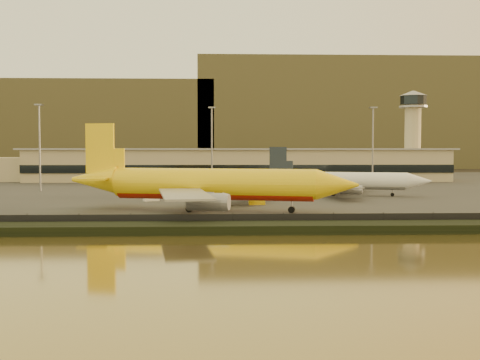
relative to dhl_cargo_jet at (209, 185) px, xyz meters
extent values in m
plane|color=black|center=(10.14, -12.61, -5.48)|extent=(900.00, 900.00, 0.00)
cube|color=black|center=(10.14, -29.61, -4.78)|extent=(320.00, 7.00, 1.40)
cube|color=#2D2D2D|center=(10.14, 82.39, -5.38)|extent=(320.00, 220.00, 0.20)
cube|color=black|center=(10.14, -25.61, -4.18)|extent=(300.00, 0.05, 2.20)
cube|color=tan|center=(10.14, 112.39, 0.72)|extent=(160.00, 22.00, 12.00)
cube|color=black|center=(10.14, 101.19, -0.28)|extent=(160.00, 0.60, 3.00)
cube|color=gray|center=(10.14, 112.39, 7.02)|extent=(164.00, 24.00, 0.60)
cylinder|color=tan|center=(80.14, 118.39, 9.72)|extent=(6.40, 6.40, 30.00)
cylinder|color=black|center=(80.14, 118.39, 26.47)|extent=(10.40, 10.40, 3.50)
cone|color=gray|center=(80.14, 118.39, 29.22)|extent=(11.20, 11.20, 2.00)
cylinder|color=gray|center=(80.14, 118.39, 23.92)|extent=(11.20, 11.20, 0.80)
cylinder|color=slate|center=(-49.86, 57.39, 7.22)|extent=(0.50, 0.50, 25.00)
cube|color=slate|center=(-49.86, 57.39, 19.92)|extent=(2.20, 2.20, 0.40)
cylinder|color=slate|center=(0.14, 67.39, 7.22)|extent=(0.50, 0.50, 25.00)
cube|color=slate|center=(0.14, 67.39, 19.92)|extent=(2.20, 2.20, 0.40)
cylinder|color=slate|center=(50.14, 65.39, 7.22)|extent=(0.50, 0.50, 25.00)
cube|color=slate|center=(50.14, 65.39, 19.92)|extent=(2.20, 2.20, 0.40)
cube|color=brown|center=(-129.86, 327.39, 22.02)|extent=(260.00, 160.00, 55.00)
cube|color=brown|center=(100.14, 327.39, 29.52)|extent=(220.00, 160.00, 70.00)
cylinder|color=yellow|center=(1.04, -0.27, 0.32)|extent=(40.99, 15.98, 5.90)
cylinder|color=#AA1B09|center=(1.04, -0.27, -0.71)|extent=(39.56, 14.44, 4.60)
cone|color=yellow|center=(24.64, -6.41, 0.32)|extent=(9.16, 7.70, 5.90)
cone|color=yellow|center=(-23.64, 6.15, 0.76)|extent=(11.36, 8.27, 5.90)
cube|color=yellow|center=(-22.55, 5.86, 7.25)|extent=(6.15, 2.03, 10.32)
cube|color=yellow|center=(-19.96, 11.29, 1.20)|extent=(7.79, 7.77, 0.35)
cube|color=yellow|center=(-22.93, -0.13, 1.20)|extent=(5.99, 5.93, 0.35)
cube|color=gray|center=(3.90, 15.21, -0.71)|extent=(21.58, 25.21, 0.35)
cylinder|color=gray|center=(5.68, 10.79, -2.33)|extent=(7.40, 4.85, 3.24)
cube|color=gray|center=(-4.01, -15.18, -0.71)|extent=(11.16, 26.32, 0.35)
cylinder|color=gray|center=(-0.30, -12.19, -2.33)|extent=(7.40, 4.85, 3.24)
cylinder|color=black|center=(16.13, -4.20, -4.63)|extent=(1.51, 1.33, 1.30)
cylinder|color=slate|center=(16.13, -4.20, -3.95)|extent=(0.23, 0.23, 2.65)
cylinder|color=black|center=(-3.74, -1.77, -4.63)|extent=(1.51, 1.33, 1.30)
cylinder|color=slate|center=(-3.74, -1.77, -3.95)|extent=(0.23, 0.23, 2.65)
cylinder|color=black|center=(-2.40, 3.37, -4.63)|extent=(1.51, 1.33, 1.30)
cylinder|color=slate|center=(-2.40, 3.37, -3.95)|extent=(0.23, 0.23, 2.65)
cylinder|color=white|center=(36.22, 38.68, -1.18)|extent=(31.02, 12.88, 4.31)
cylinder|color=gray|center=(36.22, 38.68, -1.94)|extent=(29.92, 11.72, 3.36)
cone|color=white|center=(54.01, 33.46, -1.18)|extent=(7.01, 5.84, 4.31)
cone|color=white|center=(17.59, 44.14, -0.86)|extent=(8.66, 6.32, 4.31)
cube|color=#1B2330|center=(18.42, 43.90, 3.89)|extent=(4.65, 1.67, 7.55)
cube|color=white|center=(20.46, 47.79, -0.54)|extent=(5.87, 5.82, 0.26)
cube|color=white|center=(18.03, 39.51, -0.54)|extent=(4.43, 4.22, 0.26)
cube|color=gray|center=(38.72, 50.30, -1.94)|extent=(16.78, 18.97, 0.26)
cylinder|color=gray|center=(39.98, 46.90, -3.12)|extent=(5.63, 3.73, 2.37)
cube|color=gray|center=(32.05, 27.54, -1.94)|extent=(7.92, 19.91, 0.26)
cylinder|color=gray|center=(34.94, 29.72, -3.12)|extent=(5.63, 3.73, 2.37)
cylinder|color=black|center=(47.60, 35.34, -4.81)|extent=(1.12, 0.99, 0.95)
cylinder|color=slate|center=(47.60, 35.34, -4.31)|extent=(0.23, 0.23, 1.94)
cylinder|color=black|center=(32.56, 37.73, -4.81)|extent=(1.12, 0.99, 0.95)
cylinder|color=slate|center=(32.56, 37.73, -4.31)|extent=(0.23, 0.23, 1.94)
cylinder|color=black|center=(33.66, 41.45, -4.81)|extent=(1.12, 0.99, 0.95)
cylinder|color=slate|center=(33.66, 41.45, -4.31)|extent=(0.23, 0.23, 1.94)
cube|color=yellow|center=(10.53, 13.34, -4.48)|extent=(3.70, 1.93, 1.60)
cube|color=white|center=(-13.98, 23.61, -4.46)|extent=(4.01, 2.89, 1.65)
camera|label=1|loc=(1.58, -119.70, 7.21)|focal=45.00mm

